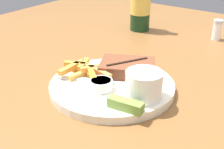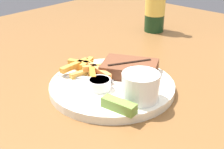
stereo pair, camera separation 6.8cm
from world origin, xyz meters
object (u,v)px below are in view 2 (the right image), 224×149
(dinner_plate, at_px, (112,86))
(pickle_spear, at_px, (119,105))
(coleslaw_cup, at_px, (140,85))
(steak_portion, at_px, (130,68))
(knife_utensil, at_px, (112,75))
(dipping_sauce_cup, at_px, (101,84))
(fork_utensil, at_px, (82,78))
(beer_bottle, at_px, (155,5))

(dinner_plate, xyz_separation_m, pickle_spear, (0.09, -0.07, 0.02))
(coleslaw_cup, bearing_deg, dinner_plate, 170.14)
(steak_portion, relative_size, coleslaw_cup, 2.01)
(dinner_plate, xyz_separation_m, coleslaw_cup, (0.09, -0.02, 0.04))
(coleslaw_cup, bearing_deg, knife_utensil, 160.33)
(steak_portion, bearing_deg, dipping_sauce_cup, -88.74)
(coleslaw_cup, xyz_separation_m, knife_utensil, (-0.11, 0.04, -0.03))
(coleslaw_cup, xyz_separation_m, fork_utensil, (-0.15, -0.01, -0.03))
(pickle_spear, xyz_separation_m, fork_utensil, (-0.15, 0.04, -0.01))
(beer_bottle, bearing_deg, knife_utensil, -68.38)
(dinner_plate, xyz_separation_m, knife_utensil, (-0.02, 0.03, 0.01))
(dipping_sauce_cup, height_order, beer_bottle, beer_bottle)
(coleslaw_cup, distance_m, knife_utensil, 0.12)
(dinner_plate, distance_m, coleslaw_cup, 0.10)
(dinner_plate, height_order, knife_utensil, knife_utensil)
(coleslaw_cup, height_order, fork_utensil, coleslaw_cup)
(dinner_plate, distance_m, steak_portion, 0.07)
(steak_portion, bearing_deg, pickle_spear, -58.26)
(dipping_sauce_cup, bearing_deg, knife_utensil, 112.85)
(dinner_plate, bearing_deg, pickle_spear, -41.37)
(steak_portion, distance_m, knife_utensil, 0.05)
(coleslaw_cup, distance_m, beer_bottle, 0.51)
(pickle_spear, distance_m, knife_utensil, 0.15)
(steak_portion, distance_m, beer_bottle, 0.40)
(knife_utensil, xyz_separation_m, beer_bottle, (-0.15, 0.39, 0.07))
(steak_portion, xyz_separation_m, fork_utensil, (-0.07, -0.09, -0.01))
(dipping_sauce_cup, xyz_separation_m, fork_utensil, (-0.07, 0.01, -0.01))
(dinner_plate, xyz_separation_m, fork_utensil, (-0.07, -0.03, 0.01))
(dipping_sauce_cup, bearing_deg, dinner_plate, 94.54)
(dinner_plate, relative_size, knife_utensil, 1.67)
(fork_utensil, xyz_separation_m, beer_bottle, (-0.11, 0.44, 0.07))
(steak_portion, height_order, pickle_spear, steak_portion)
(beer_bottle, bearing_deg, dipping_sauce_cup, -68.20)
(pickle_spear, relative_size, beer_bottle, 0.28)
(coleslaw_cup, bearing_deg, pickle_spear, -94.27)
(steak_portion, bearing_deg, dinner_plate, -90.86)
(fork_utensil, relative_size, beer_bottle, 0.50)
(dinner_plate, distance_m, knife_utensil, 0.04)
(dinner_plate, relative_size, steak_portion, 1.84)
(fork_utensil, height_order, beer_bottle, beer_bottle)
(beer_bottle, bearing_deg, dinner_plate, -66.71)
(knife_utensil, bearing_deg, fork_utensil, 132.92)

